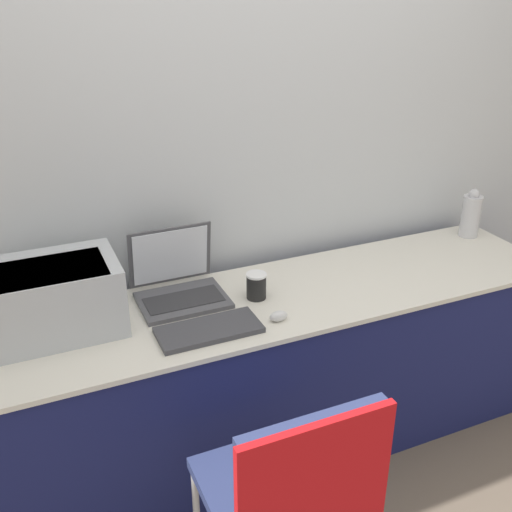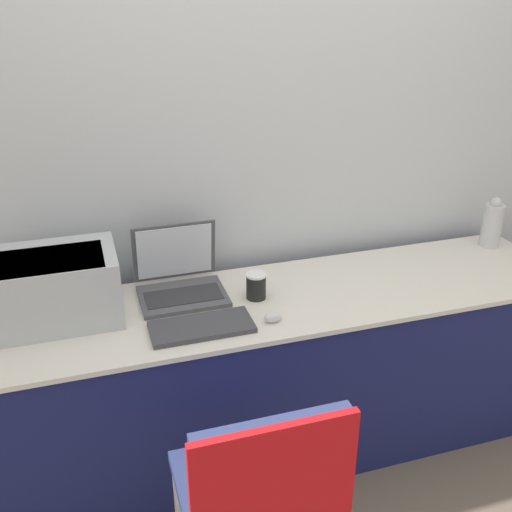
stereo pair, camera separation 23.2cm
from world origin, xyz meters
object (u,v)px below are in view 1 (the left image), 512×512
object	(u,v)px
printer	(54,296)
mouse	(279,316)
metal_pitcher	(471,215)
external_keyboard	(209,330)
coffee_cup	(256,286)
chair	(294,494)
laptop_left	(178,284)

from	to	relation	value
printer	mouse	bearing A→B (deg)	-19.45
metal_pitcher	external_keyboard	bearing A→B (deg)	-167.67
external_keyboard	metal_pitcher	size ratio (longest dim) A/B	1.55
mouse	coffee_cup	bearing A→B (deg)	91.49
mouse	metal_pitcher	world-z (taller)	metal_pitcher
external_keyboard	chair	size ratio (longest dim) A/B	0.40
laptop_left	printer	bearing A→B (deg)	-172.55
printer	external_keyboard	xyz separation A→B (m)	(0.49, -0.24, -0.13)
coffee_cup	chair	bearing A→B (deg)	-106.43
laptop_left	coffee_cup	xyz separation A→B (m)	(0.28, -0.13, -0.00)
external_keyboard	coffee_cup	world-z (taller)	coffee_cup
laptop_left	mouse	distance (m)	0.44
printer	chair	world-z (taller)	printer
coffee_cup	mouse	bearing A→B (deg)	-88.51
mouse	printer	bearing A→B (deg)	160.55
external_keyboard	mouse	world-z (taller)	mouse
laptop_left	mouse	world-z (taller)	laptop_left
laptop_left	external_keyboard	world-z (taller)	laptop_left
coffee_cup	metal_pitcher	distance (m)	1.22
external_keyboard	mouse	size ratio (longest dim) A/B	5.30
coffee_cup	metal_pitcher	world-z (taller)	metal_pitcher
laptop_left	metal_pitcher	xyz separation A→B (m)	(1.49, 0.02, 0.05)
metal_pitcher	chair	bearing A→B (deg)	-146.31
laptop_left	metal_pitcher	distance (m)	1.49
mouse	chair	xyz separation A→B (m)	(-0.24, -0.62, -0.19)
metal_pitcher	chair	distance (m)	1.76
laptop_left	coffee_cup	distance (m)	0.31
laptop_left	metal_pitcher	size ratio (longest dim) A/B	1.41
printer	external_keyboard	world-z (taller)	printer
printer	laptop_left	distance (m)	0.48
laptop_left	chair	distance (m)	0.97
metal_pitcher	chair	size ratio (longest dim) A/B	0.26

